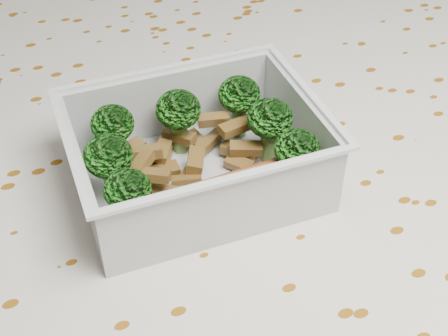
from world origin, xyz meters
name	(u,v)px	position (x,y,z in m)	size (l,w,h in m)	color
dining_table	(233,269)	(0.00, 0.00, 0.67)	(1.40, 0.90, 0.75)	brown
tablecloth	(233,225)	(0.00, 0.00, 0.72)	(1.46, 0.96, 0.19)	beige
lunch_container	(196,161)	(-0.02, 0.01, 0.78)	(0.18, 0.14, 0.06)	silver
broccoli_florets	(192,135)	(-0.02, 0.02, 0.79)	(0.15, 0.11, 0.05)	#608C3F
meat_pile	(179,159)	(-0.03, 0.03, 0.77)	(0.10, 0.07, 0.03)	brown
sausage	(220,193)	(-0.02, -0.02, 0.78)	(0.14, 0.02, 0.02)	#B65227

